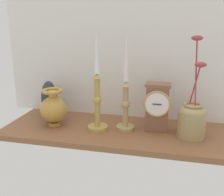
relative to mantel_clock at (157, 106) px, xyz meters
The scene contains 8 objects.
ground_plane 20.78cm from the mantel_clock, behind, with size 100.00×36.00×2.40cm, color brown.
back_wall 31.75cm from the mantel_clock, 136.36° to the left, with size 120.00×2.00×65.00cm, color silver.
mantel_clock is the anchor object (origin of this frame).
candlestick_tall_left 14.07cm from the mantel_clock, 167.68° to the right, with size 7.89×7.89×43.03cm.
candlestick_tall_center 25.56cm from the mantel_clock, 168.25° to the right, with size 8.75×8.75×43.45cm.
brass_vase_bulbous 45.87cm from the mantel_clock, behind, with size 11.80×11.80×16.90cm.
brass_vase_jar 14.88cm from the mantel_clock, 13.85° to the right, with size 11.30×11.30×40.36cm.
tall_ceramic_vase 52.67cm from the mantel_clock, behind, with size 7.77×7.77×18.01cm.
Camera 1 is at (22.00, -104.99, 45.08)cm, focal length 42.20 mm.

